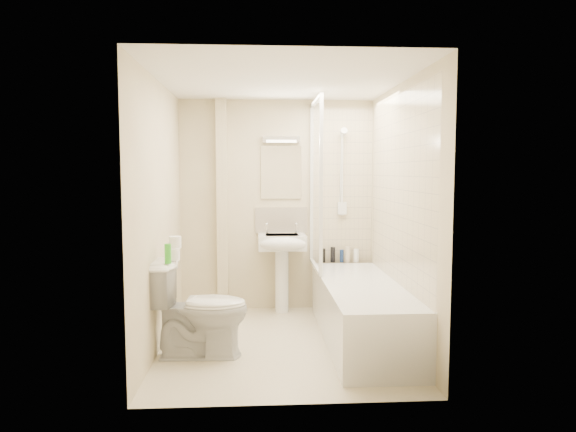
{
  "coord_description": "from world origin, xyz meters",
  "views": [
    {
      "loc": [
        -0.22,
        -4.63,
        1.59
      ],
      "look_at": [
        0.07,
        0.2,
        1.17
      ],
      "focal_mm": 32.0,
      "sensor_mm": 36.0,
      "label": 1
    }
  ],
  "objects": [
    {
      "name": "tile_right",
      "position": [
        1.09,
        0.05,
        1.42
      ],
      "size": [
        0.01,
        2.1,
        1.75
      ],
      "primitive_type": "cube",
      "color": "beige",
      "rests_on": "wall_right"
    },
    {
      "name": "bottle_white_b",
      "position": [
        0.91,
        1.16,
        0.63
      ],
      "size": [
        0.06,
        0.06,
        0.15
      ],
      "primitive_type": "cylinder",
      "color": "white",
      "rests_on": "bathtub"
    },
    {
      "name": "bottle_cream",
      "position": [
        0.81,
        1.16,
        0.64
      ],
      "size": [
        0.06,
        0.06,
        0.18
      ],
      "primitive_type": "cylinder",
      "color": "beige",
      "rests_on": "bathtub"
    },
    {
      "name": "green_bottle",
      "position": [
        -0.96,
        -0.38,
        0.91
      ],
      "size": [
        0.05,
        0.05,
        0.16
      ],
      "primitive_type": "cylinder",
      "color": "green",
      "rests_on": "toilet"
    },
    {
      "name": "bottle_black_a",
      "position": [
        0.53,
        1.16,
        0.63
      ],
      "size": [
        0.06,
        0.06,
        0.16
      ],
      "primitive_type": "cylinder",
      "color": "black",
      "rests_on": "bathtub"
    },
    {
      "name": "floor",
      "position": [
        0.0,
        0.0,
        0.0
      ],
      "size": [
        2.5,
        2.5,
        0.0
      ],
      "primitive_type": "plane",
      "color": "beige",
      "rests_on": "ground"
    },
    {
      "name": "bathtub",
      "position": [
        0.75,
        0.05,
        0.29
      ],
      "size": [
        0.7,
        2.1,
        0.55
      ],
      "color": "white",
      "rests_on": "ground"
    },
    {
      "name": "ceiling",
      "position": [
        0.0,
        0.0,
        2.4
      ],
      "size": [
        2.2,
        2.5,
        0.02
      ],
      "primitive_type": "cube",
      "color": "white",
      "rests_on": "wall_back"
    },
    {
      "name": "wall_back",
      "position": [
        0.0,
        1.25,
        1.2
      ],
      "size": [
        2.2,
        0.02,
        2.4
      ],
      "primitive_type": "cube",
      "color": "beige",
      "rests_on": "ground"
    },
    {
      "name": "wall_left",
      "position": [
        -1.1,
        0.0,
        1.2
      ],
      "size": [
        0.02,
        2.5,
        2.4
      ],
      "primitive_type": "cube",
      "color": "beige",
      "rests_on": "ground"
    },
    {
      "name": "toilet",
      "position": [
        -0.72,
        -0.26,
        0.42
      ],
      "size": [
        0.53,
        0.85,
        0.83
      ],
      "primitive_type": "imported",
      "rotation": [
        0.0,
        0.0,
        1.53
      ],
      "color": "white",
      "rests_on": "ground"
    },
    {
      "name": "shower_screen",
      "position": [
        0.4,
        0.8,
        1.45
      ],
      "size": [
        0.04,
        0.92,
        1.8
      ],
      "color": "white",
      "rests_on": "bathtub"
    },
    {
      "name": "toilet_roll_upper",
      "position": [
        -0.94,
        -0.17,
        0.98
      ],
      "size": [
        0.11,
        0.11,
        0.1
      ],
      "primitive_type": "cylinder",
      "color": "white",
      "rests_on": "toilet_roll_lower"
    },
    {
      "name": "splashback",
      "position": [
        0.05,
        1.24,
        1.03
      ],
      "size": [
        0.6,
        0.02,
        0.3
      ],
      "primitive_type": "cube",
      "color": "beige",
      "rests_on": "wall_back"
    },
    {
      "name": "tile_back",
      "position": [
        0.75,
        1.24,
        1.42
      ],
      "size": [
        0.7,
        0.01,
        1.75
      ],
      "primitive_type": "cube",
      "color": "beige",
      "rests_on": "wall_back"
    },
    {
      "name": "pipe_boxing",
      "position": [
        -0.62,
        1.19,
        1.2
      ],
      "size": [
        0.12,
        0.12,
        2.4
      ],
      "primitive_type": "cube",
      "color": "beige",
      "rests_on": "ground"
    },
    {
      "name": "strip_light",
      "position": [
        0.05,
        1.22,
        1.95
      ],
      "size": [
        0.42,
        0.07,
        0.07
      ],
      "primitive_type": "cube",
      "color": "silver",
      "rests_on": "wall_back"
    },
    {
      "name": "toilet_roll_lower",
      "position": [
        -0.94,
        -0.21,
        0.88
      ],
      "size": [
        0.1,
        0.1,
        0.1
      ],
      "primitive_type": "cylinder",
      "color": "white",
      "rests_on": "toilet"
    },
    {
      "name": "bottle_blue",
      "position": [
        0.74,
        1.16,
        0.62
      ],
      "size": [
        0.04,
        0.04,
        0.14
      ],
      "primitive_type": "cylinder",
      "color": "#122550",
      "rests_on": "bathtub"
    },
    {
      "name": "bottle_black_b",
      "position": [
        0.64,
        1.16,
        0.64
      ],
      "size": [
        0.05,
        0.05,
        0.18
      ],
      "primitive_type": "cylinder",
      "color": "black",
      "rests_on": "bathtub"
    },
    {
      "name": "wall_right",
      "position": [
        1.1,
        0.0,
        1.2
      ],
      "size": [
        0.02,
        2.5,
        2.4
      ],
      "primitive_type": "cube",
      "color": "beige",
      "rests_on": "ground"
    },
    {
      "name": "shower_fixture",
      "position": [
        0.75,
        1.19,
        1.55
      ],
      "size": [
        0.1,
        0.16,
        0.99
      ],
      "color": "white",
      "rests_on": "wall_back"
    },
    {
      "name": "pedestal_sink",
      "position": [
        0.05,
        1.01,
        0.71
      ],
      "size": [
        0.52,
        0.48,
        1.01
      ],
      "color": "white",
      "rests_on": "ground"
    },
    {
      "name": "mirror",
      "position": [
        0.05,
        1.24,
        1.58
      ],
      "size": [
        0.46,
        0.01,
        0.6
      ],
      "primitive_type": "cube",
      "color": "white",
      "rests_on": "wall_back"
    }
  ]
}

